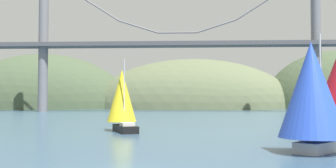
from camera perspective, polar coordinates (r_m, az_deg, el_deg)
name	(u,v)px	position (r m, az deg, el deg)	size (l,w,h in m)	color
headland_center	(193,109)	(154.52, 3.62, -3.58)	(80.87, 44.00, 38.87)	#5B6647
headland_left	(42,108)	(165.01, -17.74, -3.39)	(70.36, 44.00, 43.48)	#425138
headland_right	(336,109)	(164.72, 23.16, -3.32)	(55.30, 44.00, 44.81)	#425138
suspension_bridge	(177,40)	(115.82, 1.37, 6.45)	(115.82, 6.00, 45.09)	slate
sailboat_yellow_sail	(122,99)	(45.90, -6.65, -2.17)	(4.74, 6.84, 8.30)	black
sailboat_blue_spinnaker	(312,93)	(28.57, 20.18, -1.27)	(7.38, 7.58, 8.31)	#B7B2A8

